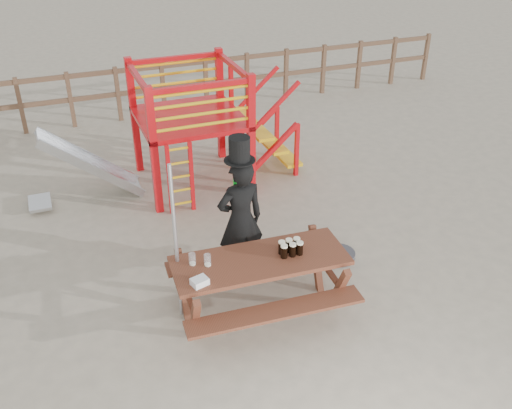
{
  "coord_description": "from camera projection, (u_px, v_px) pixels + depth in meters",
  "views": [
    {
      "loc": [
        -2.04,
        -5.2,
        4.76
      ],
      "look_at": [
        0.3,
        0.8,
        1.01
      ],
      "focal_mm": 40.0,
      "sensor_mm": 36.0,
      "label": 1
    }
  ],
  "objects": [
    {
      "name": "picnic_table",
      "position": [
        260.0,
        279.0,
        6.9
      ],
      "size": [
        2.17,
        1.57,
        0.81
      ],
      "rotation": [
        0.0,
        0.0,
        -0.06
      ],
      "color": "brown",
      "rests_on": "ground"
    },
    {
      "name": "empty_glasses",
      "position": [
        200.0,
        260.0,
        6.61
      ],
      "size": [
        0.24,
        0.17,
        0.15
      ],
      "color": "silver",
      "rests_on": "picnic_table"
    },
    {
      "name": "playground_fort",
      "position": [
        186.0,
        126.0,
        9.6
      ],
      "size": [
        4.71,
        1.84,
        2.1
      ],
      "color": "red",
      "rests_on": "ground"
    },
    {
      "name": "man_with_hat",
      "position": [
        241.0,
        217.0,
        7.37
      ],
      "size": [
        0.65,
        0.44,
        2.03
      ],
      "rotation": [
        0.0,
        0.0,
        3.19
      ],
      "color": "black",
      "rests_on": "ground"
    },
    {
      "name": "paper_bag",
      "position": [
        200.0,
        282.0,
        6.3
      ],
      "size": [
        0.21,
        0.18,
        0.08
      ],
      "primitive_type": "cube",
      "rotation": [
        0.0,
        0.0,
        0.27
      ],
      "color": "white",
      "rests_on": "picnic_table"
    },
    {
      "name": "parasol_base",
      "position": [
        339.0,
        255.0,
        8.11
      ],
      "size": [
        0.46,
        0.46,
        0.19
      ],
      "color": "#3B3B41",
      "rests_on": "ground"
    },
    {
      "name": "metal_pole",
      "position": [
        176.0,
        245.0,
        6.59
      ],
      "size": [
        0.05,
        0.05,
        2.08
      ],
      "primitive_type": "cylinder",
      "color": "#B2B2B7",
      "rests_on": "ground"
    },
    {
      "name": "ground",
      "position": [
        257.0,
        307.0,
        7.22
      ],
      "size": [
        60.0,
        60.0,
        0.0
      ],
      "primitive_type": "plane",
      "color": "tan",
      "rests_on": "ground"
    },
    {
      "name": "back_fence",
      "position": [
        140.0,
        85.0,
        12.49
      ],
      "size": [
        15.09,
        0.09,
        1.2
      ],
      "color": "brown",
      "rests_on": "ground"
    },
    {
      "name": "stout_pints",
      "position": [
        291.0,
        248.0,
        6.79
      ],
      "size": [
        0.29,
        0.19,
        0.17
      ],
      "color": "black",
      "rests_on": "picnic_table"
    }
  ]
}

